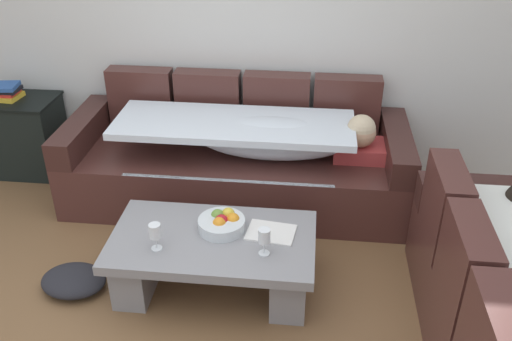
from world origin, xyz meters
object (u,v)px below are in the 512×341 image
object	(u,v)px
wine_glass_near_right	(264,237)
coffee_table	(213,256)
couch_along_wall	(242,160)
crumpled_garment	(74,281)
book_stack_on_cabinet	(8,92)
wine_glass_near_left	(155,232)
fruit_bowl	(222,223)
side_cabinet	(17,135)
open_magazine	(271,232)

from	to	relation	value
wine_glass_near_right	coffee_table	bearing A→B (deg)	159.24
couch_along_wall	crumpled_garment	world-z (taller)	couch_along_wall
book_stack_on_cabinet	wine_glass_near_left	bearing A→B (deg)	-42.49
couch_along_wall	book_stack_on_cabinet	size ratio (longest dim) A/B	11.35
fruit_bowl	wine_glass_near_right	bearing A→B (deg)	-38.01
couch_along_wall	side_cabinet	distance (m)	1.91
couch_along_wall	wine_glass_near_right	bearing A→B (deg)	-76.62
couch_along_wall	crumpled_garment	distance (m)	1.48
coffee_table	fruit_bowl	distance (m)	0.21
coffee_table	crumpled_garment	xyz separation A→B (m)	(-0.85, -0.11, -0.18)
wine_glass_near_right	open_magazine	distance (m)	0.23
open_magazine	book_stack_on_cabinet	bearing A→B (deg)	158.52
coffee_table	side_cabinet	distance (m)	2.25
wine_glass_near_left	open_magazine	world-z (taller)	wine_glass_near_left
open_magazine	wine_glass_near_right	bearing A→B (deg)	-88.82
wine_glass_near_left	crumpled_garment	xyz separation A→B (m)	(-0.56, 0.04, -0.44)
couch_along_wall	coffee_table	bearing A→B (deg)	-92.02
open_magazine	crumpled_garment	world-z (taller)	open_magazine
couch_along_wall	book_stack_on_cabinet	distance (m)	1.93
wine_glass_near_left	open_magazine	xyz separation A→B (m)	(0.63, 0.22, -0.11)
book_stack_on_cabinet	wine_glass_near_right	bearing A→B (deg)	-32.91
crumpled_garment	side_cabinet	bearing A→B (deg)	125.98
wine_glass_near_right	book_stack_on_cabinet	bearing A→B (deg)	147.09
open_magazine	crumpled_garment	distance (m)	1.25
wine_glass_near_left	wine_glass_near_right	distance (m)	0.61
couch_along_wall	fruit_bowl	bearing A→B (deg)	-89.53
coffee_table	wine_glass_near_right	world-z (taller)	wine_glass_near_right
couch_along_wall	fruit_bowl	world-z (taller)	couch_along_wall
couch_along_wall	open_magazine	size ratio (longest dim) A/B	8.95
couch_along_wall	book_stack_on_cabinet	world-z (taller)	couch_along_wall
coffee_table	wine_glass_near_left	xyz separation A→B (m)	(-0.29, -0.14, 0.26)
fruit_bowl	crumpled_garment	world-z (taller)	fruit_bowl
fruit_bowl	wine_glass_near_left	distance (m)	0.42
open_magazine	book_stack_on_cabinet	world-z (taller)	book_stack_on_cabinet
side_cabinet	couch_along_wall	bearing A→B (deg)	-6.76
wine_glass_near_left	crumpled_garment	bearing A→B (deg)	176.35
book_stack_on_cabinet	open_magazine	bearing A→B (deg)	-28.82
book_stack_on_cabinet	side_cabinet	bearing A→B (deg)	-173.51
wine_glass_near_right	book_stack_on_cabinet	world-z (taller)	book_stack_on_cabinet
book_stack_on_cabinet	coffee_table	bearing A→B (deg)	-34.73
coffee_table	fruit_bowl	bearing A→B (deg)	63.86
wine_glass_near_left	open_magazine	distance (m)	0.68
side_cabinet	crumpled_garment	distance (m)	1.73
wine_glass_near_right	side_cabinet	xyz separation A→B (m)	(-2.17, 1.39, -0.17)
coffee_table	book_stack_on_cabinet	size ratio (longest dim) A/B	5.43
side_cabinet	book_stack_on_cabinet	size ratio (longest dim) A/B	3.26
wine_glass_near_left	coffee_table	bearing A→B (deg)	25.62
coffee_table	wine_glass_near_right	bearing A→B (deg)	-20.76
coffee_table	side_cabinet	xyz separation A→B (m)	(-1.86, 1.27, 0.08)
open_magazine	coffee_table	bearing A→B (deg)	-159.64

